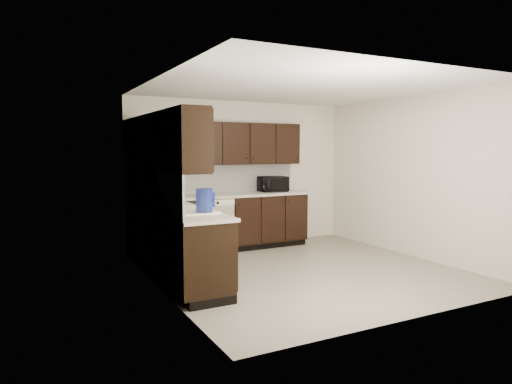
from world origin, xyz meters
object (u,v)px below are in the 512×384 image
Objects in this scene: toaster_oven at (145,190)px; blue_pitcher at (204,201)px; sink at (187,216)px; storage_bin at (154,195)px; microwave at (273,184)px.

toaster_oven is 1.36× the size of blue_pitcher.
sink is 2.08× the size of toaster_oven.
microwave is at bearing 9.73° from storage_bin.
blue_pitcher reaches higher than storage_bin.
sink is at bearing 118.05° from blue_pitcher.
microwave is 2.24m from storage_bin.
sink is 2.83× the size of blue_pitcher.
toaster_oven is 0.37m from storage_bin.
blue_pitcher is (0.17, -2.03, 0.02)m from toaster_oven.
blue_pitcher is at bearing -71.96° from sink.
sink is 2.79m from microwave.
sink is at bearing -88.61° from storage_bin.
sink reaches higher than storage_bin.
storage_bin is (-2.21, -0.38, -0.05)m from microwave.
microwave is at bearing -8.83° from toaster_oven.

